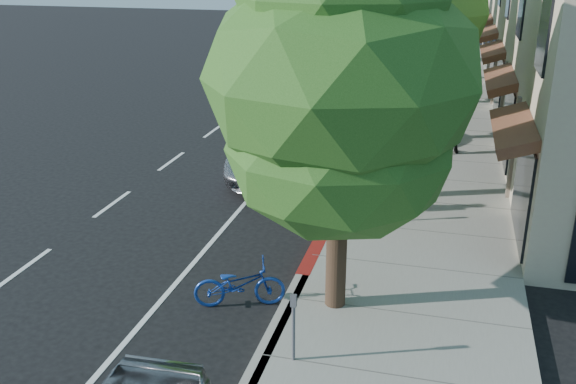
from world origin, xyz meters
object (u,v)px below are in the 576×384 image
(bicycle, at_px, (240,284))
(dark_sedan, at_px, (352,126))
(silver_suv, at_px, (284,148))
(dark_suv_far, at_px, (359,67))
(pedestrian, at_px, (448,125))
(street_tree_2, at_px, (402,18))
(cyclist, at_px, (341,188))
(white_pickup, at_px, (376,66))
(street_tree_1, at_px, (383,15))
(street_tree_0, at_px, (342,83))

(bicycle, distance_m, dark_sedan, 11.31)
(silver_suv, bearing_deg, bicycle, -82.99)
(dark_suv_far, relative_size, pedestrian, 2.25)
(street_tree_2, bearing_deg, cyclist, -95.61)
(dark_suv_far, xyz_separation_m, pedestrian, (4.93, -12.82, 0.38))
(white_pickup, bearing_deg, street_tree_1, -82.94)
(street_tree_1, relative_size, dark_sedan, 1.70)
(street_tree_1, height_order, dark_sedan, street_tree_1)
(dark_sedan, distance_m, dark_suv_far, 12.74)
(dark_sedan, bearing_deg, silver_suv, -121.25)
(street_tree_1, distance_m, silver_suv, 5.63)
(dark_suv_far, bearing_deg, street_tree_2, -68.38)
(street_tree_1, relative_size, silver_suv, 1.45)
(dark_sedan, bearing_deg, cyclist, -87.30)
(street_tree_2, bearing_deg, bicycle, -98.71)
(cyclist, height_order, bicycle, cyclist)
(cyclist, distance_m, white_pickup, 18.32)
(street_tree_0, xyz_separation_m, white_pickup, (-2.10, 22.92, -3.60))
(street_tree_1, bearing_deg, silver_suv, 149.53)
(silver_suv, xyz_separation_m, dark_sedan, (1.64, 3.18, 0.01))
(street_tree_1, height_order, street_tree_2, street_tree_1)
(white_pickup, distance_m, pedestrian, 12.73)
(street_tree_0, relative_size, street_tree_2, 1.02)
(dark_suv_far, distance_m, pedestrian, 13.74)
(street_tree_2, height_order, bicycle, street_tree_2)
(pedestrian, bearing_deg, dark_sedan, -36.76)
(bicycle, distance_m, pedestrian, 11.73)
(dark_sedan, xyz_separation_m, dark_suv_far, (-1.64, 12.64, -0.06))
(street_tree_2, bearing_deg, street_tree_0, -90.00)
(cyclist, xyz_separation_m, pedestrian, (2.55, 6.16, 0.30))
(street_tree_0, relative_size, white_pickup, 1.17)
(street_tree_0, distance_m, street_tree_1, 6.03)
(street_tree_1, bearing_deg, dark_suv_far, 99.97)
(pedestrian, bearing_deg, bicycle, 37.94)
(street_tree_0, bearing_deg, dark_sedan, 97.55)
(bicycle, bearing_deg, street_tree_1, -36.41)
(pedestrian, bearing_deg, street_tree_2, -66.46)
(dark_suv_far, bearing_deg, street_tree_1, -73.33)
(cyclist, bearing_deg, dark_sedan, 23.63)
(bicycle, relative_size, silver_suv, 0.31)
(street_tree_2, xyz_separation_m, bicycle, (-1.88, -12.29, -4.03))
(street_tree_1, relative_size, dark_suv_far, 1.89)
(dark_suv_far, bearing_deg, white_pickup, -28.85)
(white_pickup, bearing_deg, dark_suv_far, 144.43)
(street_tree_1, relative_size, street_tree_2, 1.15)
(street_tree_0, height_order, silver_suv, street_tree_0)
(silver_suv, xyz_separation_m, pedestrian, (4.93, 2.99, 0.33))
(dark_suv_far, bearing_deg, silver_suv, -83.30)
(street_tree_2, xyz_separation_m, cyclist, (-0.72, -7.35, -3.67))
(street_tree_0, xyz_separation_m, cyclist, (-0.72, 4.65, -3.69))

